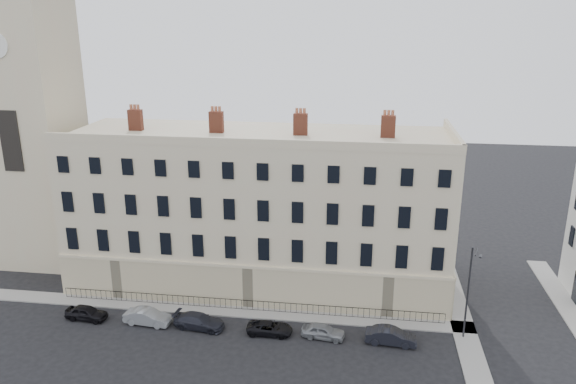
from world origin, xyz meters
name	(u,v)px	position (x,y,z in m)	size (l,w,h in m)	color
ground	(306,349)	(0.00, 0.00, 0.00)	(160.00, 160.00, 0.00)	black
terrace	(260,209)	(-5.97, 11.97, 7.50)	(36.22, 12.22, 17.00)	beige
church_tower	(28,87)	(-30.00, 14.00, 18.66)	(8.00, 8.13, 44.00)	beige
pavement_terrace	(203,309)	(-10.00, 5.00, 0.06)	(48.00, 2.00, 0.12)	gray
pavement_east_return	(458,310)	(13.00, 8.00, 0.06)	(2.00, 24.00, 0.12)	gray
pavement_adjacent	(567,307)	(23.00, 10.00, 0.06)	(2.00, 20.00, 0.12)	gray
railings	(247,305)	(-6.00, 5.40, 0.55)	(35.00, 0.04, 0.96)	black
car_a	(86,313)	(-19.71, 1.97, 0.63)	(1.50, 3.72, 1.27)	black
car_b	(148,317)	(-14.08, 1.96, 0.67)	(1.43, 4.10, 1.35)	gray
car_c	(199,321)	(-9.45, 1.93, 0.64)	(1.80, 4.43, 1.28)	#22242D
car_d	(270,328)	(-3.31, 1.85, 0.53)	(1.77, 3.84, 1.07)	black
car_e	(323,331)	(1.20, 1.84, 0.62)	(1.45, 3.61, 1.23)	gray
car_f	(391,336)	(6.73, 1.75, 0.68)	(1.45, 4.16, 1.37)	black
streetlamp	(469,289)	(12.78, 3.35, 4.53)	(0.61, 1.73, 8.17)	#2D2D32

